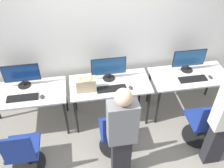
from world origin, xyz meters
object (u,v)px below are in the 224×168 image
mouse_left (42,97)px  monitor_center (109,68)px  mouse_center (131,88)px  handbag (86,84)px  keyboard_center (111,89)px  monitor_left (21,75)px  person_center (122,133)px  keyboard_left (22,98)px  office_chair_center (115,134)px  monitor_right (189,60)px  keyboard_right (193,79)px  mouse_right (210,77)px  office_chair_right (203,124)px  office_chair_left (24,154)px

mouse_left → monitor_center: monitor_center is taller
mouse_center → handbag: (-0.67, 0.07, 0.10)m
keyboard_center → mouse_center: bearing=-5.8°
monitor_left → monitor_center: 1.32m
monitor_left → person_center: 1.79m
keyboard_left → handbag: bearing=1.6°
office_chair_center → keyboard_left: bearing=156.6°
monitor_center → monitor_right: 1.32m
keyboard_left → keyboard_right: 2.65m
mouse_right → office_chair_right: bearing=-116.2°
office_chair_center → mouse_right: bearing=18.7°
monitor_center → keyboard_center: bearing=-90.0°
monitor_center → monitor_right: same height
keyboard_center → monitor_center: bearing=90.0°
office_chair_right → mouse_left: bearing=166.5°
monitor_center → keyboard_right: size_ratio=1.21×
mouse_right → handbag: (-2.00, 0.03, 0.10)m
office_chair_right → handbag: (-1.70, 0.62, 0.52)m
keyboard_center → office_chair_right: bearing=-23.8°
keyboard_left → person_center: (1.31, -0.93, 0.07)m
office_chair_right → handbag: 1.89m
office_chair_center → monitor_right: monitor_right is taller
keyboard_right → office_chair_center: bearing=-157.3°
office_chair_left → keyboard_center: bearing=26.8°
keyboard_center → mouse_right: (1.62, 0.01, 0.01)m
monitor_left → keyboard_center: bearing=-13.1°
monitor_center → monitor_right: size_ratio=1.00×
monitor_center → monitor_right: (1.32, 0.01, 0.00)m
monitor_left → monitor_center: bearing=-1.8°
office_chair_left → handbag: size_ratio=2.94×
monitor_center → keyboard_right: (1.32, -0.25, -0.20)m
monitor_center → keyboard_center: 0.33m
keyboard_left → monitor_right: monitor_right is taller
keyboard_left → person_center: bearing=-35.3°
keyboard_right → handbag: 1.71m
monitor_left → office_chair_center: monitor_left is taller
keyboard_left → handbag: size_ratio=1.50×
mouse_left → person_center: person_center is taller
keyboard_left → mouse_right: 2.94m
mouse_right → mouse_center: bearing=-178.1°
office_chair_left → mouse_right: office_chair_left is taller
keyboard_center → office_chair_center: office_chair_center is taller
person_center → mouse_left: bearing=138.7°
handbag → mouse_left: bearing=-175.1°
person_center → monitor_left: bearing=136.9°
monitor_center → office_chair_right: size_ratio=0.62×
person_center → mouse_center: bearing=70.7°
monitor_center → mouse_center: (0.29, -0.30, -0.19)m
person_center → monitor_right: person_center is taller
monitor_left → office_chair_left: size_ratio=0.62×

